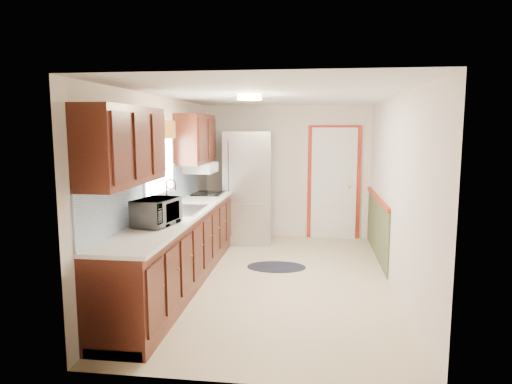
# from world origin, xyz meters

# --- Properties ---
(room_shell) EXTENTS (3.20, 5.20, 2.52)m
(room_shell) POSITION_xyz_m (0.00, 0.00, 1.20)
(room_shell) COLOR beige
(room_shell) RESTS_ON ground
(kitchen_run) EXTENTS (0.63, 4.00, 2.20)m
(kitchen_run) POSITION_xyz_m (-1.24, -0.29, 0.81)
(kitchen_run) COLOR #3D160D
(kitchen_run) RESTS_ON ground
(back_wall_trim) EXTENTS (1.12, 2.30, 2.08)m
(back_wall_trim) POSITION_xyz_m (0.99, 2.21, 0.89)
(back_wall_trim) COLOR maroon
(back_wall_trim) RESTS_ON ground
(ceiling_fixture) EXTENTS (0.30, 0.30, 0.06)m
(ceiling_fixture) POSITION_xyz_m (-0.30, -0.20, 2.36)
(ceiling_fixture) COLOR #FFD88C
(ceiling_fixture) RESTS_ON room_shell
(microwave) EXTENTS (0.38, 0.57, 0.36)m
(microwave) POSITION_xyz_m (-1.20, -1.10, 1.12)
(microwave) COLOR white
(microwave) RESTS_ON kitchen_run
(refrigerator) EXTENTS (0.86, 0.83, 1.93)m
(refrigerator) POSITION_xyz_m (-0.65, 2.05, 0.97)
(refrigerator) COLOR #B7B7BC
(refrigerator) RESTS_ON ground
(rug) EXTENTS (0.87, 0.59, 0.01)m
(rug) POSITION_xyz_m (-0.02, 0.55, 0.01)
(rug) COLOR black
(rug) RESTS_ON ground
(cooktop) EXTENTS (0.46, 0.55, 0.02)m
(cooktop) POSITION_xyz_m (-1.19, 1.30, 0.95)
(cooktop) COLOR black
(cooktop) RESTS_ON kitchen_run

